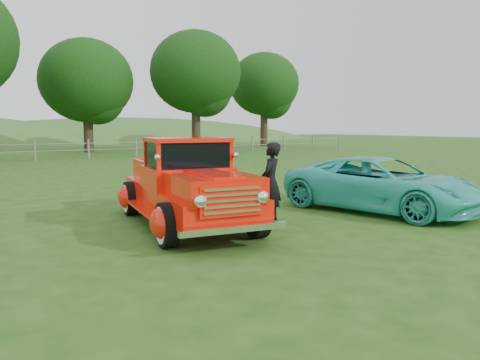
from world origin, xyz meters
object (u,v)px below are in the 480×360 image
tree_near_east (86,81)px  man (271,182)px  tree_far_east (264,84)px  tree_mid_east (195,72)px  red_pickup (187,187)px  teal_sedan (382,184)px

tree_near_east → man: (-4.04, -27.65, -4.41)m
tree_far_east → tree_mid_east: bearing=-161.6°
red_pickup → tree_near_east: bearing=87.7°
man → tree_far_east: bearing=-161.2°
red_pickup → man: (1.64, -0.63, 0.04)m
red_pickup → man: size_ratio=3.11×
teal_sedan → tree_far_east: bearing=45.9°
tree_far_east → teal_sedan: bearing=-121.9°
tree_near_east → man: 28.29m
tree_mid_east → teal_sedan: (-9.14, -26.14, -5.54)m
tree_far_east → man: bearing=-126.3°
red_pickup → teal_sedan: (4.54, -1.12, -0.16)m
tree_near_east → tree_far_east: bearing=3.4°
tree_far_east → red_pickup: 36.40m
red_pickup → teal_sedan: size_ratio=1.13×
tree_mid_east → man: size_ratio=5.65×
tree_far_east → red_pickup: tree_far_east is taller
tree_near_east → man: bearing=-98.3°
red_pickup → tree_far_east: bearing=60.6°
red_pickup → teal_sedan: bearing=-4.2°
tree_far_east → red_pickup: size_ratio=1.70×
tree_near_east → red_pickup: size_ratio=1.60×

